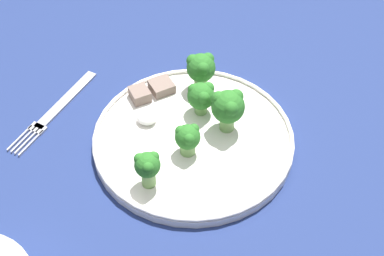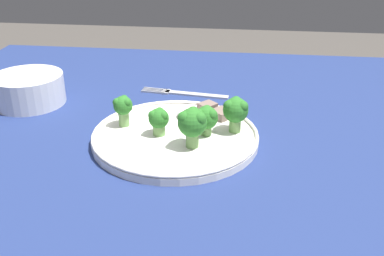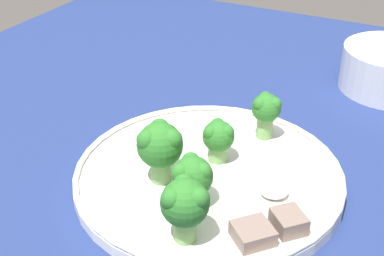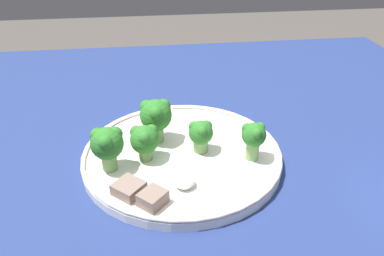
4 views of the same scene
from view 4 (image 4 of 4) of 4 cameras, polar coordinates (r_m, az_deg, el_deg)
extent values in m
cube|color=navy|center=(0.54, -0.75, -6.55)|extent=(1.06, 1.13, 0.03)
cylinder|color=brown|center=(1.28, 19.94, -5.52)|extent=(0.06, 0.06, 0.74)
cylinder|color=white|center=(0.54, -1.51, -4.32)|extent=(0.28, 0.28, 0.01)
torus|color=white|center=(0.53, -1.53, -3.53)|extent=(0.28, 0.28, 0.01)
cylinder|color=#709E56|center=(0.52, -7.09, -3.79)|extent=(0.02, 0.02, 0.02)
sphere|color=#286B23|center=(0.51, -7.25, -1.70)|extent=(0.04, 0.04, 0.04)
sphere|color=#286B23|center=(0.49, -7.28, -1.55)|extent=(0.02, 0.02, 0.02)
sphere|color=#286B23|center=(0.51, -6.18, -0.42)|extent=(0.02, 0.02, 0.02)
sphere|color=#286B23|center=(0.51, -8.48, -0.58)|extent=(0.02, 0.02, 0.02)
cylinder|color=#709E56|center=(0.53, 1.34, -2.66)|extent=(0.02, 0.02, 0.02)
sphere|color=#286B23|center=(0.52, 1.37, -0.73)|extent=(0.03, 0.03, 0.03)
sphere|color=#286B23|center=(0.51, 1.55, -0.58)|extent=(0.02, 0.02, 0.02)
sphere|color=#286B23|center=(0.52, 2.26, 0.36)|extent=(0.02, 0.02, 0.02)
sphere|color=#286B23|center=(0.52, 0.31, 0.22)|extent=(0.02, 0.02, 0.02)
cylinder|color=#709E56|center=(0.51, -12.47, -4.94)|extent=(0.02, 0.02, 0.02)
sphere|color=#286B23|center=(0.49, -12.82, -2.33)|extent=(0.04, 0.04, 0.04)
sphere|color=#286B23|center=(0.48, -13.05, -2.19)|extent=(0.02, 0.02, 0.02)
sphere|color=#286B23|center=(0.49, -11.61, -0.89)|extent=(0.02, 0.02, 0.02)
sphere|color=#286B23|center=(0.49, -14.20, -1.07)|extent=(0.02, 0.02, 0.02)
cylinder|color=#709E56|center=(0.56, -5.39, -0.73)|extent=(0.02, 0.02, 0.03)
sphere|color=#286B23|center=(0.54, -5.53, 1.93)|extent=(0.05, 0.05, 0.05)
sphere|color=#286B23|center=(0.52, -5.52, 2.21)|extent=(0.02, 0.02, 0.02)
sphere|color=#286B23|center=(0.54, -4.35, 3.34)|extent=(0.02, 0.02, 0.02)
sphere|color=#286B23|center=(0.54, -6.91, 3.16)|extent=(0.02, 0.02, 0.02)
cylinder|color=#709E56|center=(0.52, 9.19, -3.36)|extent=(0.02, 0.02, 0.03)
sphere|color=#286B23|center=(0.51, 9.42, -1.03)|extent=(0.03, 0.03, 0.03)
sphere|color=#286B23|center=(0.50, 9.80, -0.89)|extent=(0.02, 0.02, 0.02)
sphere|color=#286B23|center=(0.51, 10.27, 0.05)|extent=(0.02, 0.02, 0.02)
sphere|color=#286B23|center=(0.51, 8.39, -0.09)|extent=(0.02, 0.02, 0.02)
cube|color=#756056|center=(0.45, -6.00, -10.61)|extent=(0.04, 0.04, 0.02)
cube|color=#756056|center=(0.47, -9.61, -9.06)|extent=(0.05, 0.05, 0.01)
ellipsoid|color=white|center=(0.47, -1.22, -8.02)|extent=(0.03, 0.03, 0.02)
camera|label=1|loc=(0.83, 43.38, 42.28)|focal=50.00mm
camera|label=2|loc=(1.11, -12.85, 32.06)|focal=42.00mm
camera|label=3|loc=(0.44, -68.86, 15.71)|focal=50.00mm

